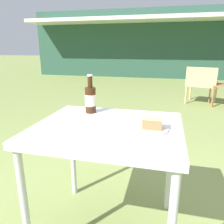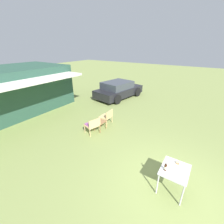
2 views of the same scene
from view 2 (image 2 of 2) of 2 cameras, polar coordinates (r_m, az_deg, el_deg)
name	(u,v)px [view 2 (image 2 of 2)]	position (r m, az deg, el deg)	size (l,w,h in m)	color
ground_plane	(171,189)	(5.15, 21.46, -25.51)	(60.00, 60.00, 0.00)	olive
parked_car	(118,90)	(11.79, 2.46, 8.50)	(4.18, 2.55, 1.27)	black
wicker_chair_cushioned	(93,124)	(6.94, -7.39, -4.72)	(0.72, 0.67, 0.79)	tan
wicker_chair_plain	(107,116)	(7.69, -1.97, -1.52)	(0.63, 0.55, 0.79)	tan
garden_side_table	(100,123)	(7.21, -4.48, -4.14)	(0.52, 0.38, 0.45)	#996B42
patio_table	(175,171)	(4.68, 22.75, -20.15)	(0.83, 0.70, 0.74)	silver
cake_on_plate	(178,163)	(4.79, 23.73, -17.49)	(0.23, 0.23, 0.08)	silver
cola_bottle_near	(165,167)	(4.45, 19.69, -19.21)	(0.07, 0.07, 0.26)	#381E0F
fork	(177,165)	(4.77, 23.47, -18.02)	(0.19, 0.04, 0.01)	silver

